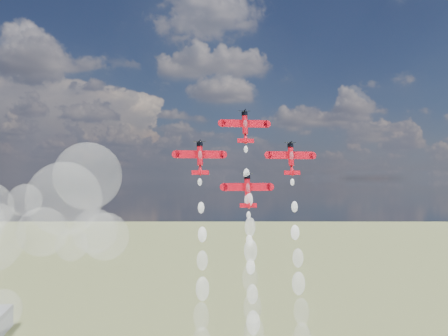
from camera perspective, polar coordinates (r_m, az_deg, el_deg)
name	(u,v)px	position (r m, az deg, el deg)	size (l,w,h in m)	color
plane_lead	(245,126)	(128.02, 2.54, 5.04)	(12.53, 4.14, 8.88)	red
plane_left	(200,157)	(123.78, -2.92, 1.29)	(12.53, 4.14, 8.88)	red
plane_right	(291,158)	(129.14, 8.07, 1.20)	(12.53, 4.14, 8.88)	red
plane_slot	(248,190)	(124.31, 2.85, -2.66)	(12.53, 4.14, 8.88)	red
smoke_trail_lead	(252,295)	(123.55, 3.38, -15.05)	(5.10, 10.77, 49.47)	white
smoke_trail_left	(203,334)	(122.02, -2.58, -19.32)	(5.19, 11.63, 49.52)	white
smoke_trail_right	(302,328)	(127.55, 9.34, -18.44)	(5.10, 11.05, 49.01)	white
drifted_smoke_cloud	(32,223)	(146.86, -22.07, -6.13)	(59.69, 39.46, 51.26)	white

